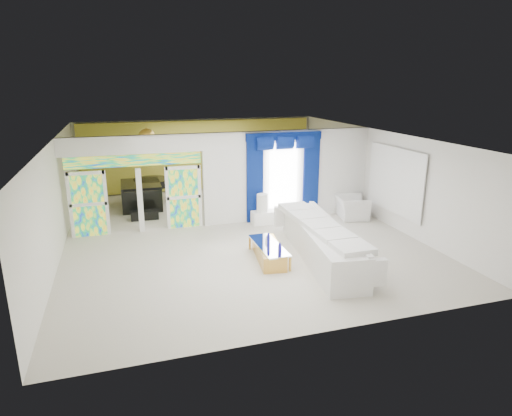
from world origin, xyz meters
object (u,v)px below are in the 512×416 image
object	(u,v)px
console_table	(271,217)
coffee_table	(269,253)
white_sofa	(321,243)
armchair	(351,207)
grand_piano	(141,195)

from	to	relation	value
console_table	coffee_table	bearing A→B (deg)	-110.07
white_sofa	console_table	world-z (taller)	white_sofa
coffee_table	armchair	bearing A→B (deg)	34.35
white_sofa	grand_piano	distance (m)	7.76
coffee_table	grand_piano	bearing A→B (deg)	115.18
coffee_table	console_table	xyz separation A→B (m)	(1.07, 2.94, 0.01)
coffee_table	grand_piano	world-z (taller)	grand_piano
white_sofa	console_table	size ratio (longest dim) A/B	3.57
white_sofa	grand_piano	size ratio (longest dim) A/B	2.50
console_table	grand_piano	size ratio (longest dim) A/B	0.70
armchair	coffee_table	bearing A→B (deg)	136.11
coffee_table	console_table	bearing A→B (deg)	69.93
coffee_table	console_table	size ratio (longest dim) A/B	1.40
armchair	console_table	bearing A→B (deg)	96.41
white_sofa	coffee_table	size ratio (longest dim) A/B	2.55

